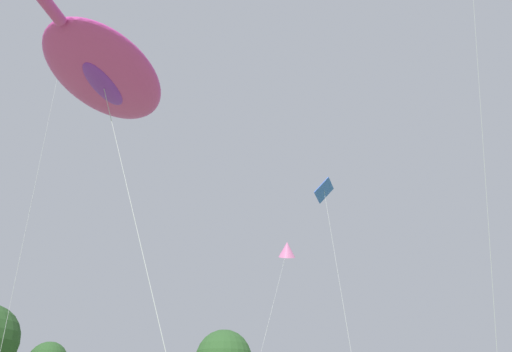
# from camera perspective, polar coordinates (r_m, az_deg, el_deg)

# --- Properties ---
(big_show_kite) EXTENTS (11.65, 11.39, 14.29)m
(big_show_kite) POSITION_cam_1_polar(r_m,az_deg,el_deg) (18.92, -19.96, 13.20)
(big_show_kite) COLOR #CC3899
(big_show_kite) RESTS_ON ground
(small_kite_tiny_distant) EXTENTS (5.05, 2.26, 10.94)m
(small_kite_tiny_distant) POSITION_cam_1_polar(r_m,az_deg,el_deg) (26.86, 4.16, -9.81)
(small_kite_tiny_distant) COLOR pink
(small_kite_tiny_distant) RESTS_ON ground
(small_kite_streamer_purple) EXTENTS (1.37, 2.32, 11.14)m
(small_kite_streamer_purple) POSITION_cam_1_polar(r_m,az_deg,el_deg) (20.33, 9.21, -2.67)
(small_kite_streamer_purple) COLOR blue
(small_kite_streamer_purple) RESTS_ON ground
(small_kite_box_yellow) EXTENTS (2.08, 3.31, 25.54)m
(small_kite_box_yellow) POSITION_cam_1_polar(r_m,az_deg,el_deg) (34.52, -24.07, 16.72)
(small_kite_box_yellow) COLOR green
(small_kite_box_yellow) RESTS_ON ground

